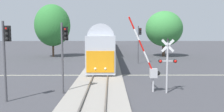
{
  "coord_description": "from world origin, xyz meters",
  "views": [
    {
      "loc": [
        1.04,
        -24.21,
        4.49
      ],
      "look_at": [
        1.18,
        0.75,
        2.0
      ],
      "focal_mm": 36.63,
      "sensor_mm": 36.0,
      "label": 1
    }
  ],
  "objects_px": {
    "crossing_gate_near": "(151,67)",
    "traffic_signal_median": "(64,46)",
    "traffic_signal_far_side": "(139,38)",
    "crossing_signal_mast": "(167,60)",
    "traffic_signal_near_left": "(6,48)",
    "commuter_train": "(106,41)",
    "oak_far_right": "(164,29)",
    "oak_behind_train": "(53,25)"
  },
  "relations": [
    {
      "from": "traffic_signal_median",
      "to": "oak_behind_train",
      "type": "relative_size",
      "value": 0.53
    },
    {
      "from": "crossing_signal_mast",
      "to": "traffic_signal_near_left",
      "type": "distance_m",
      "value": 11.21
    },
    {
      "from": "crossing_signal_mast",
      "to": "oak_far_right",
      "type": "xyz_separation_m",
      "value": [
        6.05,
        27.37,
        2.83
      ]
    },
    {
      "from": "commuter_train",
      "to": "oak_far_right",
      "type": "bearing_deg",
      "value": -40.92
    },
    {
      "from": "crossing_signal_mast",
      "to": "commuter_train",
      "type": "bearing_deg",
      "value": 98.04
    },
    {
      "from": "crossing_gate_near",
      "to": "traffic_signal_median",
      "type": "height_order",
      "value": "crossing_gate_near"
    },
    {
      "from": "commuter_train",
      "to": "crossing_gate_near",
      "type": "height_order",
      "value": "crossing_gate_near"
    },
    {
      "from": "traffic_signal_far_side",
      "to": "oak_behind_train",
      "type": "bearing_deg",
      "value": 147.06
    },
    {
      "from": "crossing_gate_near",
      "to": "traffic_signal_near_left",
      "type": "distance_m",
      "value": 10.29
    },
    {
      "from": "traffic_signal_near_left",
      "to": "traffic_signal_far_side",
      "type": "height_order",
      "value": "traffic_signal_far_side"
    },
    {
      "from": "commuter_train",
      "to": "crossing_signal_mast",
      "type": "height_order",
      "value": "commuter_train"
    },
    {
      "from": "crossing_signal_mast",
      "to": "traffic_signal_far_side",
      "type": "bearing_deg",
      "value": 90.05
    },
    {
      "from": "traffic_signal_far_side",
      "to": "oak_behind_train",
      "type": "relative_size",
      "value": 0.56
    },
    {
      "from": "traffic_signal_far_side",
      "to": "oak_far_right",
      "type": "bearing_deg",
      "value": 59.83
    },
    {
      "from": "commuter_train",
      "to": "crossing_gate_near",
      "type": "xyz_separation_m",
      "value": [
        4.13,
        -36.76,
        -0.83
      ]
    },
    {
      "from": "crossing_signal_mast",
      "to": "oak_far_right",
      "type": "relative_size",
      "value": 0.47
    },
    {
      "from": "crossing_gate_near",
      "to": "traffic_signal_median",
      "type": "distance_m",
      "value": 6.75
    },
    {
      "from": "oak_behind_train",
      "to": "oak_far_right",
      "type": "xyz_separation_m",
      "value": [
        21.29,
        0.56,
        -0.62
      ]
    },
    {
      "from": "commuter_train",
      "to": "crossing_signal_mast",
      "type": "bearing_deg",
      "value": -81.96
    },
    {
      "from": "commuter_train",
      "to": "traffic_signal_near_left",
      "type": "xyz_separation_m",
      "value": [
        -5.71,
        -39.3,
        0.81
      ]
    },
    {
      "from": "crossing_signal_mast",
      "to": "traffic_signal_median",
      "type": "bearing_deg",
      "value": -179.68
    },
    {
      "from": "crossing_gate_near",
      "to": "traffic_signal_near_left",
      "type": "bearing_deg",
      "value": -165.53
    },
    {
      "from": "traffic_signal_median",
      "to": "traffic_signal_far_side",
      "type": "xyz_separation_m",
      "value": [
        7.65,
        16.98,
        0.19
      ]
    },
    {
      "from": "crossing_gate_near",
      "to": "traffic_signal_far_side",
      "type": "relative_size",
      "value": 1.03
    },
    {
      "from": "crossing_signal_mast",
      "to": "traffic_signal_near_left",
      "type": "xyz_separation_m",
      "value": [
        -10.96,
        -2.14,
        1.01
      ]
    },
    {
      "from": "oak_behind_train",
      "to": "oak_far_right",
      "type": "distance_m",
      "value": 21.31
    },
    {
      "from": "oak_far_right",
      "to": "traffic_signal_near_left",
      "type": "bearing_deg",
      "value": -119.96
    },
    {
      "from": "oak_behind_train",
      "to": "oak_far_right",
      "type": "height_order",
      "value": "oak_behind_train"
    },
    {
      "from": "commuter_train",
      "to": "oak_behind_train",
      "type": "height_order",
      "value": "oak_behind_train"
    },
    {
      "from": "commuter_train",
      "to": "traffic_signal_far_side",
      "type": "distance_m",
      "value": 20.92
    },
    {
      "from": "crossing_gate_near",
      "to": "traffic_signal_near_left",
      "type": "xyz_separation_m",
      "value": [
        -9.83,
        -2.54,
        1.64
      ]
    },
    {
      "from": "traffic_signal_near_left",
      "to": "oak_far_right",
      "type": "bearing_deg",
      "value": 60.04
    },
    {
      "from": "commuter_train",
      "to": "traffic_signal_median",
      "type": "height_order",
      "value": "commuter_train"
    },
    {
      "from": "traffic_signal_median",
      "to": "traffic_signal_far_side",
      "type": "relative_size",
      "value": 0.95
    },
    {
      "from": "traffic_signal_near_left",
      "to": "oak_behind_train",
      "type": "relative_size",
      "value": 0.53
    },
    {
      "from": "crossing_signal_mast",
      "to": "traffic_signal_median",
      "type": "relative_size",
      "value": 0.79
    },
    {
      "from": "commuter_train",
      "to": "oak_far_right",
      "type": "height_order",
      "value": "oak_far_right"
    },
    {
      "from": "crossing_gate_near",
      "to": "oak_behind_train",
      "type": "bearing_deg",
      "value": 118.13
    },
    {
      "from": "crossing_gate_near",
      "to": "traffic_signal_far_side",
      "type": "distance_m",
      "value": 16.67
    },
    {
      "from": "crossing_signal_mast",
      "to": "traffic_signal_median",
      "type": "height_order",
      "value": "traffic_signal_median"
    },
    {
      "from": "traffic_signal_median",
      "to": "traffic_signal_near_left",
      "type": "bearing_deg",
      "value": -147.56
    },
    {
      "from": "commuter_train",
      "to": "traffic_signal_far_side",
      "type": "xyz_separation_m",
      "value": [
        5.24,
        -20.23,
        1.0
      ]
    }
  ]
}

